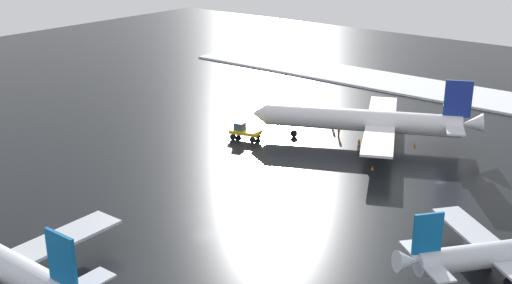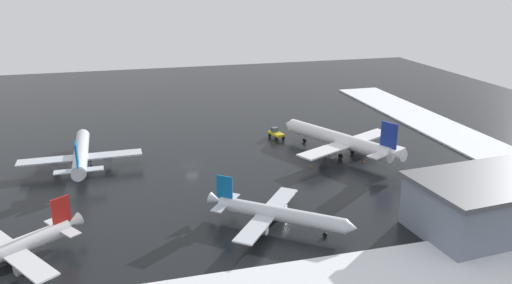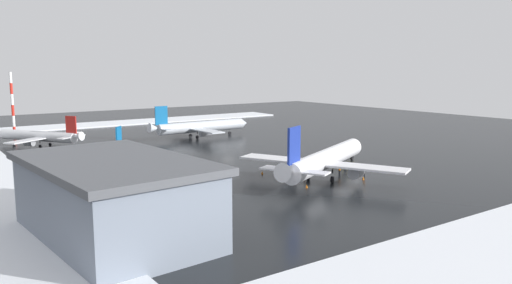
% 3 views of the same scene
% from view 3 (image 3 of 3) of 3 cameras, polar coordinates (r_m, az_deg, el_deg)
% --- Properties ---
extents(ground_plane, '(240.00, 240.00, 0.00)m').
position_cam_3_polar(ground_plane, '(111.41, -3.16, -1.03)').
color(ground_plane, black).
extents(snow_bank_left, '(14.00, 116.00, 0.41)m').
position_cam_3_polar(snow_bank_left, '(171.43, -15.13, 2.12)').
color(snow_bank_left, white).
rests_on(snow_bank_left, ground_plane).
extents(airplane_far_rear, '(26.98, 31.70, 10.10)m').
position_cam_3_polar(airplane_far_rear, '(83.64, 7.88, -1.98)').
color(airplane_far_rear, white).
rests_on(airplane_far_rear, ground_plane).
extents(airplane_distant_tail, '(24.68, 29.83, 8.87)m').
position_cam_3_polar(airplane_distant_tail, '(132.73, -6.45, 1.75)').
color(airplane_distant_tail, silver).
rests_on(airplane_distant_tail, ground_plane).
extents(airplane_parked_starboard, '(22.16, 19.06, 7.55)m').
position_cam_3_polar(airplane_parked_starboard, '(127.60, -23.50, 0.62)').
color(airplane_parked_starboard, silver).
rests_on(airplane_parked_starboard, ground_plane).
extents(airplane_parked_portside, '(20.99, 18.75, 7.43)m').
position_cam_3_polar(airplane_parked_portside, '(89.67, -17.15, -2.15)').
color(airplane_parked_portside, silver).
rests_on(airplane_parked_portside, ground_plane).
extents(pushback_tug, '(3.30, 5.01, 2.50)m').
position_cam_3_polar(pushback_tug, '(101.59, 10.06, -1.35)').
color(pushback_tug, gold).
rests_on(pushback_tug, ground_plane).
extents(ground_crew_near_tug, '(0.36, 0.36, 1.71)m').
position_cam_3_polar(ground_crew_near_tug, '(87.59, 12.30, -3.20)').
color(ground_crew_near_tug, black).
rests_on(ground_crew_near_tug, ground_plane).
extents(ground_crew_mid_apron, '(0.36, 0.36, 1.71)m').
position_cam_3_polar(ground_crew_mid_apron, '(87.52, 9.53, -3.13)').
color(ground_crew_mid_apron, black).
rests_on(ground_crew_mid_apron, ground_plane).
extents(ground_crew_beside_wing, '(0.36, 0.36, 1.71)m').
position_cam_3_polar(ground_crew_beside_wing, '(86.22, 5.58, -3.23)').
color(ground_crew_beside_wing, black).
rests_on(ground_crew_beside_wing, ground_plane).
extents(antenna_mast, '(0.70, 0.70, 17.27)m').
position_cam_3_polar(antenna_mast, '(147.02, -26.07, 3.83)').
color(antenna_mast, red).
rests_on(antenna_mast, ground_plane).
extents(cargo_hangar, '(26.12, 16.95, 8.80)m').
position_cam_3_polar(cargo_hangar, '(56.39, -15.94, -6.22)').
color(cargo_hangar, slate).
rests_on(cargo_hangar, ground_plane).
extents(traffic_cone_near_nose, '(0.36, 0.36, 0.55)m').
position_cam_3_polar(traffic_cone_near_nose, '(87.26, 0.71, -3.51)').
color(traffic_cone_near_nose, orange).
rests_on(traffic_cone_near_nose, ground_plane).
extents(traffic_cone_mid_line, '(0.36, 0.36, 0.55)m').
position_cam_3_polar(traffic_cone_mid_line, '(84.82, 12.16, -4.06)').
color(traffic_cone_mid_line, orange).
rests_on(traffic_cone_mid_line, ground_plane).
extents(traffic_cone_wingtip_side, '(0.36, 0.36, 0.55)m').
position_cam_3_polar(traffic_cone_wingtip_side, '(77.87, 5.81, -5.03)').
color(traffic_cone_wingtip_side, orange).
rests_on(traffic_cone_wingtip_side, ground_plane).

